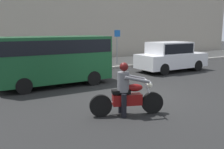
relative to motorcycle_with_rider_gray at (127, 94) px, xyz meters
The scene contains 6 objects.
ground_plane 2.48m from the motorcycle_with_rider_gray, 46.08° to the left, with size 80.00×80.00×0.00m, color black.
sidewalk_slab 9.89m from the motorcycle_with_rider_gray, 80.28° to the left, with size 40.00×4.40×0.14m, color #A8A399.
motorcycle_with_rider_gray is the anchor object (origin of this frame).
parked_sedan_white 8.31m from the motorcycle_with_rider_gray, 37.34° to the left, with size 4.31×1.82×1.72m.
parked_van_forest_green 4.97m from the motorcycle_with_rider_gray, 96.01° to the left, with size 4.84×1.96×2.15m.
street_sign_post 10.11m from the motorcycle_with_rider_gray, 59.17° to the left, with size 0.44×0.08×2.28m.
Camera 1 is at (-5.70, -7.54, 2.48)m, focal length 40.50 mm.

